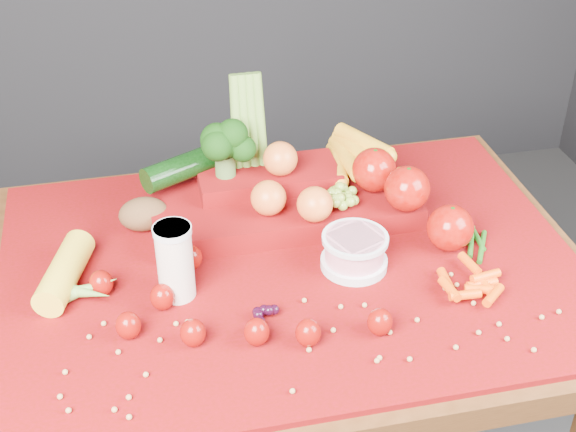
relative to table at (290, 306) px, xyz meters
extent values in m
cube|color=#351D0C|center=(0.00, 0.00, 0.07)|extent=(1.10, 0.80, 0.05)
cube|color=#351D0C|center=(-0.48, 0.33, -0.31)|extent=(0.06, 0.06, 0.70)
cube|color=#351D0C|center=(0.48, 0.33, -0.31)|extent=(0.06, 0.06, 0.70)
cube|color=maroon|center=(0.00, 0.00, 0.10)|extent=(1.05, 0.75, 0.01)
cylinder|color=beige|center=(-0.21, -0.05, 0.18)|extent=(0.06, 0.06, 0.14)
cylinder|color=silver|center=(-0.21, -0.05, 0.24)|extent=(0.07, 0.07, 0.01)
cylinder|color=silver|center=(0.11, -0.04, 0.12)|extent=(0.12, 0.12, 0.02)
cylinder|color=#D18899|center=(0.11, -0.04, 0.15)|extent=(0.11, 0.11, 0.05)
cylinder|color=silver|center=(0.11, -0.04, 0.17)|extent=(0.12, 0.12, 0.01)
ellipsoid|color=#890001|center=(-0.24, -0.08, 0.13)|extent=(0.04, 0.04, 0.05)
cone|color=#153F0B|center=(-0.24, -0.08, 0.15)|extent=(0.03, 0.03, 0.01)
ellipsoid|color=#890001|center=(-0.30, -0.14, 0.13)|extent=(0.04, 0.04, 0.05)
cone|color=#153F0B|center=(-0.30, -0.14, 0.15)|extent=(0.03, 0.03, 0.01)
ellipsoid|color=#890001|center=(-0.20, -0.18, 0.13)|extent=(0.04, 0.04, 0.05)
cone|color=#153F0B|center=(-0.20, -0.18, 0.15)|extent=(0.03, 0.03, 0.01)
ellipsoid|color=#890001|center=(-0.10, -0.20, 0.13)|extent=(0.04, 0.04, 0.05)
cone|color=#153F0B|center=(-0.10, -0.20, 0.15)|extent=(0.03, 0.03, 0.01)
ellipsoid|color=#890001|center=(-0.02, -0.22, 0.13)|extent=(0.04, 0.04, 0.05)
cone|color=#153F0B|center=(-0.02, -0.22, 0.15)|extent=(0.03, 0.03, 0.01)
ellipsoid|color=#890001|center=(0.10, -0.22, 0.13)|extent=(0.04, 0.04, 0.05)
cone|color=#153F0B|center=(0.10, -0.22, 0.15)|extent=(0.03, 0.03, 0.01)
ellipsoid|color=#890001|center=(-0.18, 0.02, 0.13)|extent=(0.04, 0.04, 0.05)
cone|color=#153F0B|center=(-0.18, 0.02, 0.15)|extent=(0.03, 0.03, 0.01)
ellipsoid|color=#890001|center=(-0.34, -0.02, 0.13)|extent=(0.04, 0.04, 0.05)
cone|color=#153F0B|center=(-0.34, -0.02, 0.15)|extent=(0.03, 0.03, 0.01)
cylinder|color=yellow|center=(-0.40, 0.02, 0.13)|extent=(0.11, 0.19, 0.06)
ellipsoid|color=#51371C|center=(-0.25, 0.17, 0.14)|extent=(0.10, 0.07, 0.07)
cube|color=maroon|center=(0.02, 0.15, 0.13)|extent=(0.52, 0.22, 0.04)
cube|color=maroon|center=(0.00, 0.20, 0.17)|extent=(0.28, 0.12, 0.03)
sphere|color=maroon|center=(0.24, 0.06, 0.20)|extent=(0.09, 0.09, 0.09)
sphere|color=maroon|center=(0.30, -0.02, 0.15)|extent=(0.09, 0.09, 0.09)
sphere|color=maroon|center=(0.20, 0.14, 0.20)|extent=(0.09, 0.09, 0.09)
sphere|color=#C35323|center=(-0.02, 0.10, 0.19)|extent=(0.07, 0.07, 0.07)
sphere|color=#C35323|center=(0.06, 0.06, 0.19)|extent=(0.07, 0.07, 0.07)
sphere|color=#C35323|center=(0.02, 0.18, 0.22)|extent=(0.07, 0.07, 0.07)
cylinder|color=gold|center=(0.15, 0.22, 0.17)|extent=(0.06, 0.15, 0.04)
cylinder|color=gold|center=(0.17, 0.22, 0.18)|extent=(0.04, 0.15, 0.04)
cylinder|color=gold|center=(0.19, 0.22, 0.20)|extent=(0.07, 0.15, 0.04)
cylinder|color=gold|center=(0.20, 0.22, 0.21)|extent=(0.10, 0.15, 0.04)
cylinder|color=#3F662D|center=(-0.09, 0.20, 0.21)|extent=(0.04, 0.04, 0.04)
cylinder|color=olive|center=(-0.05, 0.24, 0.26)|extent=(0.03, 0.06, 0.22)
cylinder|color=olive|center=(-0.04, 0.24, 0.26)|extent=(0.02, 0.06, 0.22)
cylinder|color=olive|center=(-0.02, 0.24, 0.26)|extent=(0.02, 0.06, 0.22)
cylinder|color=olive|center=(-0.01, 0.24, 0.26)|extent=(0.03, 0.06, 0.22)
cylinder|color=black|center=(-0.14, 0.24, 0.20)|extent=(0.23, 0.15, 0.05)
camera|label=1|loc=(-0.26, -1.14, 1.00)|focal=50.00mm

